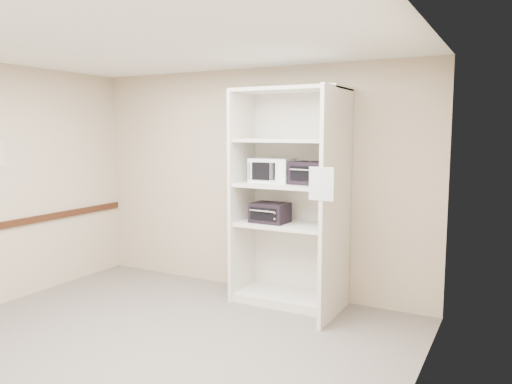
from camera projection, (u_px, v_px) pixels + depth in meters
The scene contains 9 objects.
floor at pixel (149, 348), 4.51m from camera, with size 4.50×4.00×0.01m, color #635B53.
ceiling at pixel (141, 41), 4.19m from camera, with size 4.50×4.00×0.01m, color white.
wall_back at pixel (253, 181), 6.10m from camera, with size 4.50×0.02×2.70m, color tan.
wall_right at pixel (409, 222), 3.30m from camera, with size 0.02×4.00×2.70m, color tan.
shelving_unit at pixel (293, 205), 5.56m from camera, with size 1.24×0.92×2.42m.
microwave at pixel (272, 170), 5.69m from camera, with size 0.46×0.35×0.28m, color white.
toaster_oven_upper at pixel (312, 173), 5.46m from camera, with size 0.43×0.33×0.25m, color black.
toaster_oven_lower at pixel (270, 213), 5.66m from camera, with size 0.40×0.30×0.22m, color black.
paper_sign at pixel (321, 184), 4.71m from camera, with size 0.25×0.01×0.31m, color white.
Camera 1 is at (2.88, -3.35, 1.94)m, focal length 35.00 mm.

